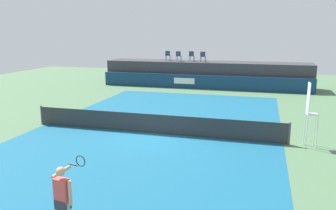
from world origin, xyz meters
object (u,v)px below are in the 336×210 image
at_px(spectator_chair_left, 179,56).
at_px(tennis_player, 63,199).
at_px(net_post_near, 42,115).
at_px(spectator_chair_right, 203,56).
at_px(net_post_far, 289,134).
at_px(spectator_chair_far_left, 168,55).
at_px(spectator_chair_center, 192,56).
at_px(umpire_chair, 310,110).

relative_size(spectator_chair_left, tennis_player, 0.50).
height_order(spectator_chair_left, net_post_near, spectator_chair_left).
distance_m(spectator_chair_left, spectator_chair_right, 2.21).
height_order(spectator_chair_left, spectator_chair_right, same).
bearing_deg(spectator_chair_right, net_post_far, -66.64).
relative_size(spectator_chair_far_left, spectator_chair_center, 1.00).
distance_m(spectator_chair_left, tennis_player, 23.90).
xyz_separation_m(spectator_chair_far_left, net_post_far, (9.79, -15.41, -2.19)).
bearing_deg(net_post_far, spectator_chair_left, 120.03).
height_order(umpire_chair, tennis_player, umpire_chair).
xyz_separation_m(spectator_chair_left, spectator_chair_right, (2.21, -0.05, 0.00)).
bearing_deg(umpire_chair, net_post_far, 178.99).
relative_size(net_post_far, tennis_player, 0.56).
xyz_separation_m(spectator_chair_center, tennis_player, (1.96, -24.03, -1.73)).
relative_size(spectator_chair_far_left, net_post_far, 0.89).
relative_size(spectator_chair_left, umpire_chair, 0.32).
bearing_deg(spectator_chair_center, spectator_chair_far_left, 179.82).
height_order(spectator_chair_right, net_post_near, spectator_chair_right).
bearing_deg(tennis_player, spectator_chair_far_left, 99.88).
bearing_deg(umpire_chair, tennis_player, -126.33).
height_order(spectator_chair_center, umpire_chair, spectator_chair_center).
bearing_deg(net_post_far, spectator_chair_far_left, 122.42).
bearing_deg(spectator_chair_center, spectator_chair_right, -21.88).
relative_size(spectator_chair_right, umpire_chair, 0.32).
xyz_separation_m(spectator_chair_center, umpire_chair, (8.30, -15.41, -1.11)).
height_order(spectator_chair_right, tennis_player, spectator_chair_right).
height_order(spectator_chair_center, net_post_far, spectator_chair_center).
bearing_deg(tennis_player, spectator_chair_left, 97.41).
bearing_deg(spectator_chair_center, net_post_far, -63.85).
distance_m(umpire_chair, tennis_player, 10.72).
bearing_deg(net_post_near, spectator_chair_center, 72.55).
distance_m(spectator_chair_center, spectator_chair_right, 1.18).
bearing_deg(spectator_chair_right, tennis_player, -87.91).
height_order(spectator_chair_far_left, umpire_chair, spectator_chair_far_left).
bearing_deg(net_post_far, net_post_near, 180.00).
xyz_separation_m(net_post_near, tennis_player, (6.80, -8.63, 0.46)).
xyz_separation_m(spectator_chair_far_left, net_post_near, (-2.61, -15.41, -2.19)).
xyz_separation_m(net_post_far, tennis_player, (-5.60, -8.63, 0.46)).
distance_m(spectator_chair_right, net_post_near, 16.24).
distance_m(spectator_chair_left, umpire_chair, 17.76).
distance_m(spectator_chair_far_left, umpire_chair, 18.70).
relative_size(spectator_chair_right, net_post_near, 0.89).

